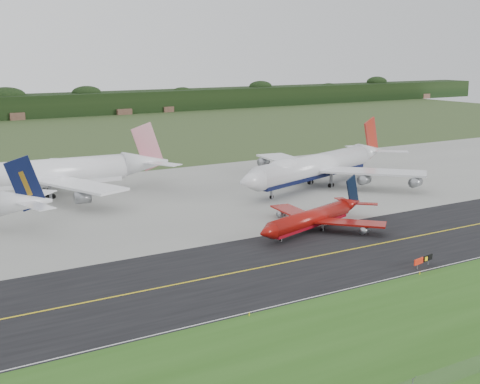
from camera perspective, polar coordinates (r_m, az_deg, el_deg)
The scene contains 12 objects.
ground at distance 127.09m, azimuth 8.39°, elevation -4.41°, with size 600.00×600.00×0.00m, color #314821.
taxiway at distance 124.18m, azimuth 9.57°, elevation -4.83°, with size 400.00×32.00×0.02m, color black.
apron at distance 168.06m, azimuth -2.80°, elevation -0.24°, with size 400.00×78.00×0.01m, color gray.
taxiway_centreline at distance 124.18m, azimuth 9.57°, elevation -4.82°, with size 400.00×0.40×0.00m, color yellow.
taxiway_edge_line at distance 113.58m, azimuth 14.73°, elevation -6.67°, with size 400.00×0.25×0.00m, color silver.
horizon_treeline at distance 376.42m, azimuth -19.50°, elevation 6.75°, with size 700.00×25.00×12.00m.
jet_ba_747 at distance 178.34m, azimuth 6.69°, elevation 2.24°, with size 63.90×51.58×16.48m.
jet_red_737 at distance 135.81m, azimuth 6.43°, elevation -2.15°, with size 33.75×26.82×9.32m.
jet_star_tail at distance 172.04m, azimuth -16.27°, elevation 1.52°, with size 65.14×54.33×17.17m.
taxiway_sign at distance 116.53m, azimuth 15.38°, elevation -5.60°, with size 5.28×1.27×1.78m.
edge_marker_left at distance 92.96m, azimuth 0.79°, elevation -10.37°, with size 0.16×0.16×0.50m, color yellow.
edge_marker_center at distance 112.82m, azimuth 15.09°, elevation -6.70°, with size 0.16×0.16×0.50m, color yellow.
Camera 1 is at (-78.84, -93.06, 35.69)m, focal length 50.00 mm.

